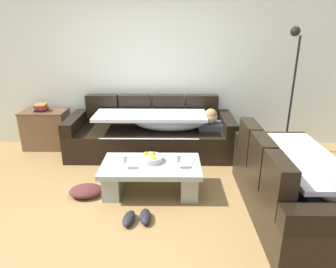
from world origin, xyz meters
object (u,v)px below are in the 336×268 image
wine_glass_near_left (124,159)px  book_stack_on_cabinet (41,107)px  open_magazine (182,161)px  crumpled_garment (86,191)px  coffee_table (151,174)px  pair_of_shoes (137,218)px  wine_glass_near_right (178,159)px  floor_lamp (291,85)px  couch_near_window (292,187)px  side_cabinet (46,129)px  fruit_bowl (151,158)px  couch_along_wall (154,134)px

wine_glass_near_left → book_stack_on_cabinet: bearing=135.4°
open_magazine → crumpled_garment: 1.22m
coffee_table → pair_of_shoes: (-0.11, -0.61, -0.19)m
wine_glass_near_right → floor_lamp: size_ratio=0.09×
coffee_table → crumpled_garment: bearing=-172.8°
crumpled_garment → wine_glass_near_right: bearing=-0.2°
wine_glass_near_left → floor_lamp: floor_lamp is taller
couch_near_window → wine_glass_near_right: (-1.22, 0.35, 0.16)m
wine_glass_near_right → floor_lamp: 2.25m
book_stack_on_cabinet → coffee_table: bearing=-37.5°
wine_glass_near_right → side_cabinet: size_ratio=0.23×
open_magazine → book_stack_on_cabinet: bearing=161.9°
fruit_bowl → coffee_table: bearing=-85.3°
crumpled_garment → pair_of_shoes: bearing=-37.1°
open_magazine → book_stack_on_cabinet: (-2.26, 1.37, 0.31)m
coffee_table → wine_glass_near_right: bearing=-18.0°
fruit_bowl → wine_glass_near_right: (0.33, -0.18, 0.07)m
side_cabinet → floor_lamp: size_ratio=0.37×
wine_glass_near_right → pair_of_shoes: size_ratio=0.52×
couch_along_wall → side_cabinet: couch_along_wall is taller
wine_glass_near_right → book_stack_on_cabinet: bearing=144.9°
couch_along_wall → pair_of_shoes: bearing=-92.5°
fruit_bowl → book_stack_on_cabinet: size_ratio=1.21×
side_cabinet → floor_lamp: floor_lamp is taller
wine_glass_near_left → floor_lamp: (2.34, 1.34, 0.62)m
wine_glass_near_left → pair_of_shoes: bearing=-69.4°
wine_glass_near_left → wine_glass_near_right: same height
book_stack_on_cabinet → open_magazine: bearing=-31.3°
coffee_table → wine_glass_near_right: size_ratio=7.23×
open_magazine → crumpled_garment: size_ratio=0.70×
couch_near_window → floor_lamp: bearing=-16.5°
wine_glass_near_left → pair_of_shoes: 0.69m
wine_glass_near_right → side_cabinet: 2.67m
wine_glass_near_right → crumpled_garment: wine_glass_near_right is taller
wine_glass_near_right → open_magazine: size_ratio=0.59×
side_cabinet → crumpled_garment: 1.88m
couch_along_wall → coffee_table: size_ratio=2.14×
couch_near_window → floor_lamp: 1.91m
fruit_bowl → pair_of_shoes: bearing=-98.8°
side_cabinet → fruit_bowl: bearing=-36.6°
couch_near_window → pair_of_shoes: bearing=95.6°
book_stack_on_cabinet → pair_of_shoes: book_stack_on_cabinet is taller
floor_lamp → crumpled_garment: floor_lamp is taller
couch_along_wall → coffee_table: couch_along_wall is taller
fruit_bowl → floor_lamp: bearing=29.2°
book_stack_on_cabinet → pair_of_shoes: 2.79m
wine_glass_near_left → book_stack_on_cabinet: (-1.59, 1.57, 0.20)m
couch_near_window → coffee_table: couch_near_window is taller
coffee_table → open_magazine: (0.37, 0.07, 0.15)m
wine_glass_near_left → couch_along_wall: bearing=78.7°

